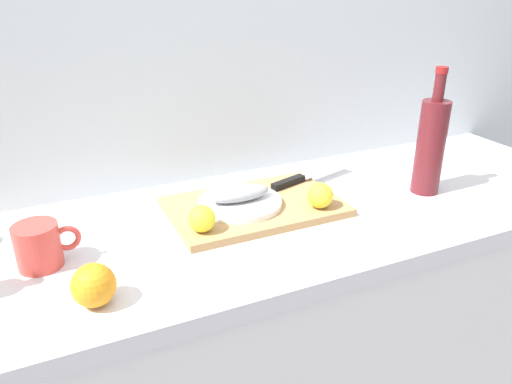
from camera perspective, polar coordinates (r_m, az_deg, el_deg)
back_wall at (r=1.40m, az=-5.11°, el=15.66°), size 3.20×0.05×2.50m
kitchen_counter at (r=1.48m, az=0.66°, el=-18.70°), size 2.00×0.60×0.90m
cutting_board at (r=1.25m, az=0.00°, el=-1.67°), size 0.43×0.28×0.02m
white_plate at (r=1.23m, az=-1.85°, el=-1.23°), size 0.21×0.21×0.01m
fish_fillet at (r=1.22m, az=-1.87°, el=-0.15°), size 0.16×0.07×0.04m
chef_knife at (r=1.38m, az=5.30°, el=1.67°), size 0.29×0.11×0.02m
lemon_0 at (r=1.11m, az=-6.27°, el=-3.07°), size 0.06×0.06×0.06m
lemon_1 at (r=1.22m, az=7.41°, el=-0.40°), size 0.06×0.06×0.06m
wine_bottle at (r=1.39m, az=19.49°, el=5.14°), size 0.07×0.07×0.34m
coffee_mug_0 at (r=1.10m, az=-23.71°, el=-5.68°), size 0.13×0.09×0.09m
orange_1 at (r=0.95m, az=-18.22°, el=-10.18°), size 0.08×0.08×0.08m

